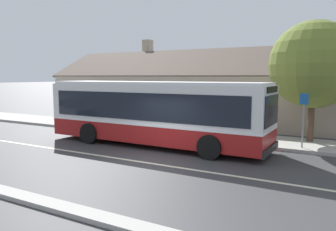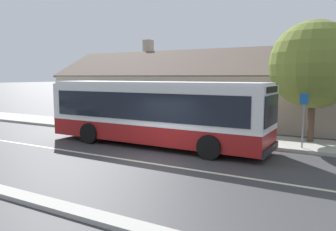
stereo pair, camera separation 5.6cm
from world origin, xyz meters
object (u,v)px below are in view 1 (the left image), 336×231
Objects in this scene: bench_by_building at (101,120)px; bus_stop_sign at (303,114)px; street_tree_primary at (313,67)px; bike_rack at (74,115)px; transit_bus at (154,111)px; bench_down_street at (157,123)px.

bus_stop_sign is at bearing -2.16° from bench_by_building.
bus_stop_sign is (11.83, -0.45, 1.07)m from bench_by_building.
bus_stop_sign is at bearing -94.63° from street_tree_primary.
street_tree_primary reaches higher than bench_by_building.
bus_stop_sign reaches higher than bike_rack.
bike_rack is at bearing -176.98° from street_tree_primary.
bus_stop_sign is at bearing -3.42° from bike_rack.
transit_bus is 4.56× the size of bus_stop_sign.
bench_down_street reaches higher than bike_rack.
bike_rack is at bearing 176.58° from bus_stop_sign.
bench_by_building is 3.87m from bench_down_street.
bus_stop_sign is at bearing -6.46° from bench_down_street.
transit_bus is at bearing -24.76° from bench_by_building.
bench_by_building is 11.89m from bus_stop_sign.
transit_bus is 1.86× the size of street_tree_primary.
bench_by_building is 0.31× the size of street_tree_primary.
bench_down_street is at bearing 119.06° from transit_bus.
bike_rack is at bearing -179.66° from bench_down_street.
street_tree_primary is (8.13, 0.73, 3.13)m from bench_down_street.
street_tree_primary is at bearing 5.68° from bench_by_building.
bike_rack is (-14.48, 0.87, -0.96)m from bus_stop_sign.
street_tree_primary is at bearing 29.99° from transit_bus.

